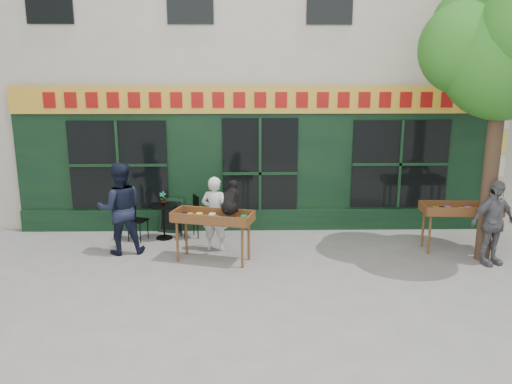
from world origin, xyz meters
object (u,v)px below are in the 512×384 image
book_cart_right (460,212)px  man_right (493,223)px  bistro_table (164,215)px  dog (231,197)px  woman (215,214)px  book_cart_center (213,220)px  man_left (120,209)px

book_cart_right → man_right: man_right is taller
book_cart_right → man_right: 0.81m
man_right → bistro_table: (-6.45, 1.67, -0.27)m
dog → bistro_table: size_ratio=0.79×
dog → man_right: bearing=13.5°
woman → bistro_table: woman is taller
book_cart_center → man_right: size_ratio=0.99×
woman → man_left: (-1.87, -0.15, 0.16)m
book_cart_center → man_left: size_ratio=0.87×
man_right → man_left: size_ratio=0.88×
book_cart_center → man_left: (-1.87, 0.50, 0.10)m
book_cart_center → bistro_table: bearing=145.9°
book_cart_center → book_cart_right: size_ratio=1.05×
woman → bistro_table: (-1.17, 0.75, -0.23)m
man_right → woman: bearing=153.4°
man_right → man_left: bearing=157.1°
book_cart_right → bistro_table: (-6.15, 0.92, -0.28)m
man_right → man_left: 7.19m
dog → bistro_table: (-1.52, 1.45, -0.75)m
dog → bistro_table: 2.23m
book_cart_center → man_left: 1.94m
bistro_table → man_left: bearing=-127.9°
book_cart_center → man_right: 5.28m
dog → man_right: size_ratio=0.37×
dog → man_left: (-2.22, 0.55, -0.36)m
dog → woman: dog is taller
book_cart_center → man_left: man_left is taller
book_cart_right → man_left: 6.85m
book_cart_right → man_left: bearing=-176.9°
bistro_table → man_left: size_ratio=0.41×
book_cart_right → man_right: size_ratio=0.94×
book_cart_center → dog: size_ratio=2.69×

